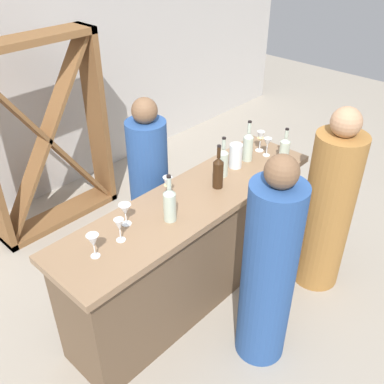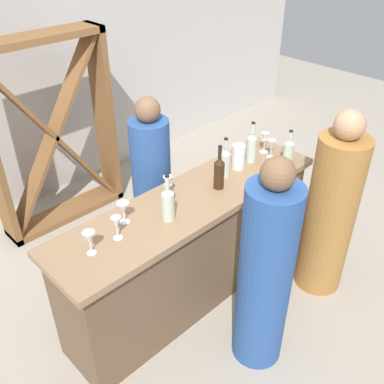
{
  "view_description": "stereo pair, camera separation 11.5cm",
  "coord_description": "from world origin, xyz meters",
  "px_view_note": "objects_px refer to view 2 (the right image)",
  "views": [
    {
      "loc": [
        -1.82,
        -1.7,
        2.63
      ],
      "look_at": [
        0.0,
        0.0,
        0.98
      ],
      "focal_mm": 40.69,
      "sensor_mm": 36.0,
      "label": 1
    },
    {
      "loc": [
        -1.74,
        -1.78,
        2.63
      ],
      "look_at": [
        0.0,
        0.0,
        0.98
      ],
      "focal_mm": 40.69,
      "sensor_mm": 36.0,
      "label": 2
    }
  ],
  "objects_px": {
    "wine_bottle_center_clear_pale": "(225,162)",
    "wine_glass_far_right": "(168,183)",
    "wine_bottle_second_right_clear_pale": "(251,147)",
    "person_center_guest": "(331,213)",
    "wine_glass_far_left": "(265,139)",
    "water_pitcher": "(238,157)",
    "wine_bottle_leftmost_clear_pale": "(168,203)",
    "wine_glass_near_left": "(272,145)",
    "wine_glass_far_center": "(123,208)",
    "wine_bottle_rightmost_clear_pale": "(289,150)",
    "wine_rack": "(52,135)",
    "person_left_guest": "(265,275)",
    "person_right_guest": "(152,191)",
    "wine_glass_near_right": "(116,224)",
    "wine_bottle_second_left_amber_brown": "(219,172)",
    "wine_glass_near_center": "(90,239)"
  },
  "relations": [
    {
      "from": "wine_bottle_leftmost_clear_pale",
      "to": "wine_glass_near_left",
      "type": "xyz_separation_m",
      "value": [
        1.14,
        0.05,
        -0.01
      ]
    },
    {
      "from": "wine_bottle_center_clear_pale",
      "to": "wine_bottle_second_right_clear_pale",
      "type": "height_order",
      "value": "wine_bottle_second_right_clear_pale"
    },
    {
      "from": "person_right_guest",
      "to": "wine_bottle_rightmost_clear_pale",
      "type": "bearing_deg",
      "value": 27.71
    },
    {
      "from": "wine_glass_near_left",
      "to": "wine_bottle_center_clear_pale",
      "type": "bearing_deg",
      "value": 173.09
    },
    {
      "from": "wine_glass_far_left",
      "to": "wine_glass_far_right",
      "type": "xyz_separation_m",
      "value": [
        -1.0,
        0.06,
        -0.01
      ]
    },
    {
      "from": "wine_glass_far_center",
      "to": "wine_glass_far_right",
      "type": "distance_m",
      "value": 0.39
    },
    {
      "from": "wine_bottle_second_right_clear_pale",
      "to": "water_pitcher",
      "type": "bearing_deg",
      "value": 179.07
    },
    {
      "from": "wine_rack",
      "to": "wine_glass_far_center",
      "type": "distance_m",
      "value": 1.59
    },
    {
      "from": "wine_glass_far_center",
      "to": "water_pitcher",
      "type": "distance_m",
      "value": 1.05
    },
    {
      "from": "wine_glass_near_left",
      "to": "person_right_guest",
      "type": "distance_m",
      "value": 1.02
    },
    {
      "from": "wine_glass_near_right",
      "to": "water_pitcher",
      "type": "xyz_separation_m",
      "value": [
        1.17,
        0.05,
        -0.01
      ]
    },
    {
      "from": "wine_glass_near_right",
      "to": "wine_bottle_leftmost_clear_pale",
      "type": "bearing_deg",
      "value": -11.5
    },
    {
      "from": "wine_rack",
      "to": "wine_glass_far_right",
      "type": "relative_size",
      "value": 10.75
    },
    {
      "from": "wine_bottle_second_right_clear_pale",
      "to": "wine_glass_near_left",
      "type": "relative_size",
      "value": 2.2
    },
    {
      "from": "wine_bottle_second_left_amber_brown",
      "to": "person_center_guest",
      "type": "distance_m",
      "value": 0.92
    },
    {
      "from": "wine_rack",
      "to": "person_left_guest",
      "type": "relative_size",
      "value": 1.15
    },
    {
      "from": "person_center_guest",
      "to": "wine_glass_near_left",
      "type": "bearing_deg",
      "value": -6.71
    },
    {
      "from": "wine_bottle_center_clear_pale",
      "to": "water_pitcher",
      "type": "relative_size",
      "value": 1.66
    },
    {
      "from": "wine_glass_near_center",
      "to": "wine_glass_near_right",
      "type": "bearing_deg",
      "value": 2.57
    },
    {
      "from": "wine_bottle_leftmost_clear_pale",
      "to": "wine_glass_far_left",
      "type": "distance_m",
      "value": 1.17
    },
    {
      "from": "wine_glass_near_right",
      "to": "wine_bottle_center_clear_pale",
      "type": "bearing_deg",
      "value": 1.99
    },
    {
      "from": "wine_bottle_center_clear_pale",
      "to": "person_center_guest",
      "type": "height_order",
      "value": "person_center_guest"
    },
    {
      "from": "wine_glass_far_left",
      "to": "person_left_guest",
      "type": "xyz_separation_m",
      "value": [
        -0.94,
        -0.77,
        -0.33
      ]
    },
    {
      "from": "wine_rack",
      "to": "wine_bottle_second_left_amber_brown",
      "type": "bearing_deg",
      "value": -76.98
    },
    {
      "from": "wine_rack",
      "to": "wine_glass_near_left",
      "type": "height_order",
      "value": "wine_rack"
    },
    {
      "from": "person_center_guest",
      "to": "wine_rack",
      "type": "bearing_deg",
      "value": 18.54
    },
    {
      "from": "wine_bottle_center_clear_pale",
      "to": "wine_bottle_rightmost_clear_pale",
      "type": "relative_size",
      "value": 1.15
    },
    {
      "from": "wine_bottle_second_right_clear_pale",
      "to": "person_center_guest",
      "type": "xyz_separation_m",
      "value": [
        0.15,
        -0.67,
        -0.36
      ]
    },
    {
      "from": "water_pitcher",
      "to": "person_right_guest",
      "type": "bearing_deg",
      "value": 134.06
    },
    {
      "from": "wine_bottle_center_clear_pale",
      "to": "wine_glass_near_left",
      "type": "distance_m",
      "value": 0.49
    },
    {
      "from": "wine_glass_near_center",
      "to": "wine_glass_far_left",
      "type": "relative_size",
      "value": 0.9
    },
    {
      "from": "wine_bottle_center_clear_pale",
      "to": "wine_glass_near_center",
      "type": "xyz_separation_m",
      "value": [
        -1.2,
        -0.04,
        -0.01
      ]
    },
    {
      "from": "wine_glass_near_left",
      "to": "person_center_guest",
      "type": "bearing_deg",
      "value": -91.36
    },
    {
      "from": "wine_bottle_second_right_clear_pale",
      "to": "wine_glass_near_left",
      "type": "xyz_separation_m",
      "value": [
        0.17,
        -0.07,
        -0.02
      ]
    },
    {
      "from": "wine_bottle_second_left_amber_brown",
      "to": "wine_glass_far_left",
      "type": "xyz_separation_m",
      "value": [
        0.66,
        0.11,
        -0.01
      ]
    },
    {
      "from": "wine_bottle_second_right_clear_pale",
      "to": "person_center_guest",
      "type": "relative_size",
      "value": 0.22
    },
    {
      "from": "wine_bottle_center_clear_pale",
      "to": "person_left_guest",
      "type": "relative_size",
      "value": 0.2
    },
    {
      "from": "wine_bottle_rightmost_clear_pale",
      "to": "wine_glass_far_right",
      "type": "relative_size",
      "value": 1.67
    },
    {
      "from": "person_right_guest",
      "to": "wine_bottle_second_right_clear_pale",
      "type": "bearing_deg",
      "value": 30.16
    },
    {
      "from": "wine_glass_near_right",
      "to": "wine_glass_far_right",
      "type": "relative_size",
      "value": 0.95
    },
    {
      "from": "wine_bottle_rightmost_clear_pale",
      "to": "wine_glass_near_right",
      "type": "bearing_deg",
      "value": 173.68
    },
    {
      "from": "person_left_guest",
      "to": "person_right_guest",
      "type": "height_order",
      "value": "person_left_guest"
    },
    {
      "from": "wine_glass_near_left",
      "to": "wine_glass_far_right",
      "type": "bearing_deg",
      "value": 171.41
    },
    {
      "from": "wine_bottle_center_clear_pale",
      "to": "wine_glass_far_right",
      "type": "height_order",
      "value": "wine_bottle_center_clear_pale"
    },
    {
      "from": "wine_bottle_leftmost_clear_pale",
      "to": "water_pitcher",
      "type": "height_order",
      "value": "wine_bottle_leftmost_clear_pale"
    },
    {
      "from": "wine_glass_far_left",
      "to": "wine_bottle_second_right_clear_pale",
      "type": "bearing_deg",
      "value": -174.16
    },
    {
      "from": "wine_glass_far_center",
      "to": "person_center_guest",
      "type": "bearing_deg",
      "value": -28.36
    },
    {
      "from": "wine_bottle_second_left_amber_brown",
      "to": "wine_bottle_second_right_clear_pale",
      "type": "distance_m",
      "value": 0.47
    },
    {
      "from": "wine_bottle_second_right_clear_pale",
      "to": "person_left_guest",
      "type": "bearing_deg",
      "value": -134.8
    },
    {
      "from": "wine_glass_far_left",
      "to": "water_pitcher",
      "type": "distance_m",
      "value": 0.35
    }
  ]
}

